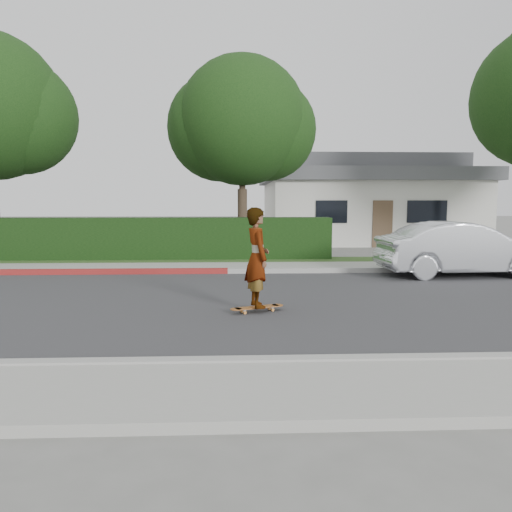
% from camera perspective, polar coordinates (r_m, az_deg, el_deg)
% --- Properties ---
extents(ground, '(120.00, 120.00, 0.00)m').
position_cam_1_polar(ground, '(10.29, -9.15, -5.32)').
color(ground, slate).
rests_on(ground, ground).
extents(road, '(60.00, 8.00, 0.01)m').
position_cam_1_polar(road, '(10.29, -9.15, -5.29)').
color(road, '#2D2D30').
rests_on(road, ground).
extents(curb_near, '(60.00, 0.20, 0.15)m').
position_cam_1_polar(curb_near, '(6.35, -13.53, -12.05)').
color(curb_near, '#9E9E99').
rests_on(curb_near, ground).
extents(sidewalk_near, '(60.00, 1.60, 0.12)m').
position_cam_1_polar(sidewalk_near, '(5.53, -15.37, -15.09)').
color(sidewalk_near, gray).
rests_on(sidewalk_near, ground).
extents(curb_far, '(60.00, 0.20, 0.15)m').
position_cam_1_polar(curb_far, '(14.30, -7.26, -1.74)').
color(curb_far, '#9E9E99').
rests_on(curb_far, ground).
extents(curb_red_section, '(12.00, 0.21, 0.15)m').
position_cam_1_polar(curb_red_section, '(15.54, -25.96, -1.67)').
color(curb_red_section, maroon).
rests_on(curb_red_section, ground).
extents(sidewalk_far, '(60.00, 1.60, 0.12)m').
position_cam_1_polar(sidewalk_far, '(15.19, -6.98, -1.32)').
color(sidewalk_far, gray).
rests_on(sidewalk_far, ground).
extents(planting_strip, '(60.00, 1.60, 0.10)m').
position_cam_1_polar(planting_strip, '(16.78, -6.55, -0.64)').
color(planting_strip, '#2D4C1E').
rests_on(planting_strip, ground).
extents(hedge, '(15.00, 1.00, 1.50)m').
position_cam_1_polar(hedge, '(17.77, -16.14, 1.81)').
color(hedge, black).
rests_on(hedge, ground).
extents(tree_center, '(5.66, 4.84, 7.44)m').
position_cam_1_polar(tree_center, '(19.41, -1.65, 14.70)').
color(tree_center, '#33261C').
rests_on(tree_center, ground).
extents(house, '(10.60, 8.60, 4.30)m').
position_cam_1_polar(house, '(26.88, 12.26, 6.21)').
color(house, beige).
rests_on(house, ground).
extents(skateboard, '(1.05, 0.58, 0.10)m').
position_cam_1_polar(skateboard, '(9.30, 0.13, -5.91)').
color(skateboard, orange).
rests_on(skateboard, ground).
extents(skateboarder, '(0.58, 0.75, 1.84)m').
position_cam_1_polar(skateboarder, '(9.15, 0.13, -0.18)').
color(skateboarder, white).
rests_on(skateboarder, skateboard).
extents(car_silver, '(4.61, 1.79, 1.50)m').
position_cam_1_polar(car_silver, '(14.82, 22.51, 0.73)').
color(car_silver, silver).
rests_on(car_silver, ground).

